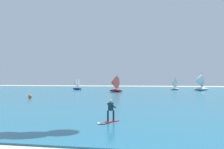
{
  "coord_description": "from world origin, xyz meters",
  "views": [
    {
      "loc": [
        3.42,
        -6.24,
        3.29
      ],
      "look_at": [
        0.11,
        12.52,
        3.69
      ],
      "focal_mm": 36.48,
      "sensor_mm": 36.0,
      "label": 1
    }
  ],
  "objects_px": {
    "kitesurfer": "(109,114)",
    "sailboat_leading": "(114,84)",
    "sailboat_anchored_offshore": "(199,82)",
    "sailboat_outermost": "(173,84)",
    "sailboat_center_horizon": "(76,84)",
    "marker_buoy": "(30,96)"
  },
  "relations": [
    {
      "from": "sailboat_outermost",
      "to": "sailboat_anchored_offshore",
      "type": "height_order",
      "value": "sailboat_anchored_offshore"
    },
    {
      "from": "marker_buoy",
      "to": "kitesurfer",
      "type": "bearing_deg",
      "value": -47.55
    },
    {
      "from": "kitesurfer",
      "to": "sailboat_anchored_offshore",
      "type": "distance_m",
      "value": 53.95
    },
    {
      "from": "sailboat_center_horizon",
      "to": "marker_buoy",
      "type": "height_order",
      "value": "sailboat_center_horizon"
    },
    {
      "from": "sailboat_outermost",
      "to": "sailboat_center_horizon",
      "type": "relative_size",
      "value": 0.97
    },
    {
      "from": "sailboat_outermost",
      "to": "marker_buoy",
      "type": "height_order",
      "value": "sailboat_outermost"
    },
    {
      "from": "sailboat_outermost",
      "to": "marker_buoy",
      "type": "bearing_deg",
      "value": -126.91
    },
    {
      "from": "kitesurfer",
      "to": "marker_buoy",
      "type": "relative_size",
      "value": 3.16
    },
    {
      "from": "sailboat_leading",
      "to": "marker_buoy",
      "type": "distance_m",
      "value": 23.76
    },
    {
      "from": "kitesurfer",
      "to": "sailboat_leading",
      "type": "relative_size",
      "value": 0.43
    },
    {
      "from": "sailboat_leading",
      "to": "marker_buoy",
      "type": "bearing_deg",
      "value": -117.29
    },
    {
      "from": "kitesurfer",
      "to": "marker_buoy",
      "type": "bearing_deg",
      "value": 132.45
    },
    {
      "from": "kitesurfer",
      "to": "sailboat_center_horizon",
      "type": "bearing_deg",
      "value": 111.61
    },
    {
      "from": "sailboat_anchored_offshore",
      "to": "sailboat_leading",
      "type": "bearing_deg",
      "value": -152.52
    },
    {
      "from": "kitesurfer",
      "to": "sailboat_anchored_offshore",
      "type": "height_order",
      "value": "sailboat_anchored_offshore"
    },
    {
      "from": "sailboat_anchored_offshore",
      "to": "marker_buoy",
      "type": "relative_size",
      "value": 8.54
    },
    {
      "from": "sailboat_leading",
      "to": "sailboat_center_horizon",
      "type": "distance_m",
      "value": 17.09
    },
    {
      "from": "sailboat_leading",
      "to": "sailboat_anchored_offshore",
      "type": "distance_m",
      "value": 25.36
    },
    {
      "from": "kitesurfer",
      "to": "sailboat_center_horizon",
      "type": "height_order",
      "value": "sailboat_center_horizon"
    },
    {
      "from": "sailboat_outermost",
      "to": "sailboat_leading",
      "type": "xyz_separation_m",
      "value": [
        -15.67,
        -14.27,
        0.35
      ]
    },
    {
      "from": "sailboat_leading",
      "to": "marker_buoy",
      "type": "relative_size",
      "value": 7.27
    },
    {
      "from": "sailboat_leading",
      "to": "kitesurfer",
      "type": "bearing_deg",
      "value": -81.13
    }
  ]
}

